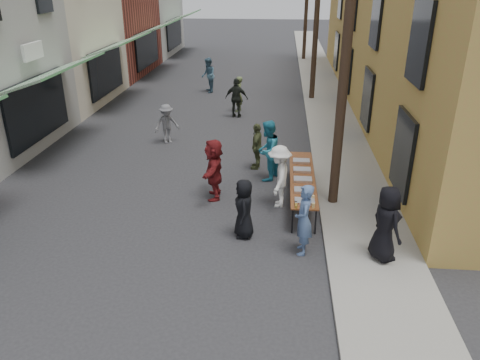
% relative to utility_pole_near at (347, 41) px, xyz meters
% --- Properties ---
extents(ground, '(120.00, 120.00, 0.00)m').
position_rel_utility_pole_near_xyz_m(ground, '(-4.30, -3.00, -4.50)').
color(ground, '#28282B').
rests_on(ground, ground).
extents(sidewalk, '(2.20, 60.00, 0.10)m').
position_rel_utility_pole_near_xyz_m(sidewalk, '(0.70, 12.00, -4.45)').
color(sidewalk, gray).
rests_on(sidewalk, ground).
extents(storefront_row, '(8.00, 37.00, 9.00)m').
position_rel_utility_pole_near_xyz_m(storefront_row, '(-14.30, 11.96, -0.38)').
color(storefront_row, maroon).
rests_on(storefront_row, ground).
extents(utility_pole_near, '(0.26, 0.26, 9.00)m').
position_rel_utility_pole_near_xyz_m(utility_pole_near, '(0.00, 0.00, 0.00)').
color(utility_pole_near, '#2D2116').
rests_on(utility_pole_near, ground).
extents(utility_pole_mid, '(0.26, 0.26, 9.00)m').
position_rel_utility_pole_near_xyz_m(utility_pole_mid, '(0.00, 12.00, 0.00)').
color(utility_pole_mid, '#2D2116').
rests_on(utility_pole_mid, ground).
extents(serving_table, '(0.70, 4.00, 0.75)m').
position_rel_utility_pole_near_xyz_m(serving_table, '(-0.89, 0.16, -3.79)').
color(serving_table, brown).
rests_on(serving_table, ground).
extents(catering_tray_sausage, '(0.50, 0.33, 0.08)m').
position_rel_utility_pole_near_xyz_m(catering_tray_sausage, '(-0.89, -1.49, -3.71)').
color(catering_tray_sausage, maroon).
rests_on(catering_tray_sausage, serving_table).
extents(catering_tray_foil_b, '(0.50, 0.33, 0.08)m').
position_rel_utility_pole_near_xyz_m(catering_tray_foil_b, '(-0.89, -0.84, -3.71)').
color(catering_tray_foil_b, '#B2B2B7').
rests_on(catering_tray_foil_b, serving_table).
extents(catering_tray_buns, '(0.50, 0.33, 0.08)m').
position_rel_utility_pole_near_xyz_m(catering_tray_buns, '(-0.89, -0.14, -3.71)').
color(catering_tray_buns, tan).
rests_on(catering_tray_buns, serving_table).
extents(catering_tray_foil_d, '(0.50, 0.33, 0.08)m').
position_rel_utility_pole_near_xyz_m(catering_tray_foil_d, '(-0.89, 0.56, -3.71)').
color(catering_tray_foil_d, '#B2B2B7').
rests_on(catering_tray_foil_d, serving_table).
extents(catering_tray_buns_end, '(0.50, 0.33, 0.08)m').
position_rel_utility_pole_near_xyz_m(catering_tray_buns_end, '(-0.89, 1.26, -3.71)').
color(catering_tray_buns_end, tan).
rests_on(catering_tray_buns_end, serving_table).
extents(condiment_jar_a, '(0.07, 0.07, 0.08)m').
position_rel_utility_pole_near_xyz_m(condiment_jar_a, '(-1.11, -1.79, -3.71)').
color(condiment_jar_a, '#A57F26').
rests_on(condiment_jar_a, serving_table).
extents(condiment_jar_b, '(0.07, 0.07, 0.08)m').
position_rel_utility_pole_near_xyz_m(condiment_jar_b, '(-1.11, -1.69, -3.71)').
color(condiment_jar_b, '#A57F26').
rests_on(condiment_jar_b, serving_table).
extents(condiment_jar_c, '(0.07, 0.07, 0.08)m').
position_rel_utility_pole_near_xyz_m(condiment_jar_c, '(-1.11, -1.59, -3.71)').
color(condiment_jar_c, '#A57F26').
rests_on(condiment_jar_c, serving_table).
extents(cup_stack, '(0.08, 0.08, 0.12)m').
position_rel_utility_pole_near_xyz_m(cup_stack, '(-0.69, -1.74, -3.69)').
color(cup_stack, tan).
rests_on(cup_stack, serving_table).
extents(guest_front_a, '(0.58, 0.80, 1.53)m').
position_rel_utility_pole_near_xyz_m(guest_front_a, '(-2.38, -1.96, -3.74)').
color(guest_front_a, black).
rests_on(guest_front_a, ground).
extents(guest_front_b, '(0.42, 0.63, 1.73)m').
position_rel_utility_pole_near_xyz_m(guest_front_b, '(-0.95, -2.59, -3.63)').
color(guest_front_b, '#4E6998').
rests_on(guest_front_b, ground).
extents(guest_front_c, '(1.01, 1.13, 1.92)m').
position_rel_utility_pole_near_xyz_m(guest_front_c, '(-1.93, 1.61, -3.54)').
color(guest_front_c, teal).
rests_on(guest_front_c, ground).
extents(guest_front_d, '(0.76, 1.20, 1.78)m').
position_rel_utility_pole_near_xyz_m(guest_front_d, '(-1.54, -0.19, -3.61)').
color(guest_front_d, white).
rests_on(guest_front_d, ground).
extents(guest_front_e, '(0.51, 0.96, 1.56)m').
position_rel_utility_pole_near_xyz_m(guest_front_e, '(-2.31, 2.50, -3.72)').
color(guest_front_e, '#4E5732').
rests_on(guest_front_e, ground).
extents(guest_queue_back, '(0.65, 1.70, 1.80)m').
position_rel_utility_pole_near_xyz_m(guest_queue_back, '(-3.42, 0.15, -3.60)').
color(guest_queue_back, maroon).
rests_on(guest_queue_back, ground).
extents(server, '(0.87, 1.02, 1.78)m').
position_rel_utility_pole_near_xyz_m(server, '(0.84, -2.82, -3.51)').
color(server, black).
rests_on(server, sidewalk).
extents(passerby_left, '(1.13, 1.00, 1.51)m').
position_rel_utility_pole_near_xyz_m(passerby_left, '(-5.89, 4.76, -3.74)').
color(passerby_left, slate).
rests_on(passerby_left, ground).
extents(passerby_mid, '(1.08, 0.58, 1.76)m').
position_rel_utility_pole_near_xyz_m(passerby_mid, '(-3.57, 8.48, -3.62)').
color(passerby_mid, black).
rests_on(passerby_mid, ground).
extents(passerby_right, '(0.51, 0.67, 1.64)m').
position_rel_utility_pole_near_xyz_m(passerby_right, '(-3.58, 9.47, -3.68)').
color(passerby_right, '#58693D').
rests_on(passerby_right, ground).
extents(passerby_far, '(0.91, 1.05, 1.86)m').
position_rel_utility_pole_near_xyz_m(passerby_far, '(-5.56, 13.13, -3.57)').
color(passerby_far, '#446A83').
rests_on(passerby_far, ground).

